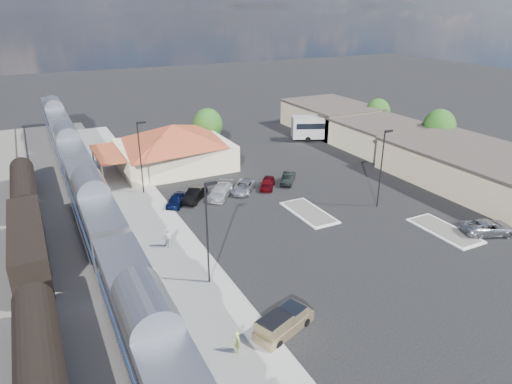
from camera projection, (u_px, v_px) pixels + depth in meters
name	position (u px, v px, depth m)	size (l,w,h in m)	color
ground	(287.00, 228.00, 47.47)	(280.00, 280.00, 0.00)	black
railbed	(64.00, 238.00, 45.29)	(16.00, 100.00, 0.12)	#4C4944
platform	(158.00, 227.00, 47.38)	(5.50, 92.00, 0.18)	gray
passenger_train	(94.00, 213.00, 44.01)	(3.00, 104.00, 5.55)	silver
freight_cars	(29.00, 246.00, 39.84)	(2.80, 46.00, 4.00)	black
station_depot	(173.00, 146.00, 64.21)	(18.35, 12.24, 6.20)	beige
buildings_east	(397.00, 140.00, 70.11)	(14.40, 51.40, 4.80)	#C6B28C
traffic_island_south	(309.00, 212.00, 50.76)	(3.30, 7.50, 0.21)	silver
traffic_island_north	(445.00, 230.00, 46.67)	(3.30, 7.50, 0.21)	silver
lamp_plat_s	(208.00, 226.00, 35.94)	(1.08, 0.25, 9.00)	black
lamp_plat_n	(141.00, 152.00, 54.12)	(1.08, 0.25, 9.00)	black
lamp_lot	(382.00, 162.00, 50.50)	(1.08, 0.25, 9.00)	black
tree_east_b	(439.00, 127.00, 69.99)	(4.94, 4.94, 6.96)	#382314
tree_east_c	(378.00, 112.00, 81.73)	(4.41, 4.41, 6.21)	#382314
tree_depot	(208.00, 125.00, 71.99)	(4.71, 4.71, 6.63)	#382314
pickup_truck	(284.00, 322.00, 32.03)	(5.16, 3.40, 1.68)	#93825A
suv	(488.00, 227.00, 45.86)	(2.49, 5.39, 1.50)	#9EA0A5
coach_bus	(330.00, 126.00, 77.79)	(12.88, 7.63, 4.12)	silver
person_a	(238.00, 342.00, 29.94)	(0.58, 0.38, 1.59)	#BDDA44
person_b	(167.00, 238.00, 42.99)	(0.92, 0.72, 1.89)	silver
parked_car_a	(176.00, 200.00, 52.56)	(1.60, 3.99, 1.36)	#0C173D
parked_car_b	(195.00, 195.00, 53.76)	(1.59, 4.55, 1.50)	black
parked_car_c	(221.00, 191.00, 54.85)	(2.10, 5.18, 1.50)	silver
parked_car_d	(244.00, 187.00, 56.46)	(2.21, 4.79, 1.33)	#9C9FA5
parked_car_e	(267.00, 183.00, 57.54)	(1.62, 4.03, 1.37)	maroon
parked_car_f	(288.00, 178.00, 59.13)	(1.43, 4.11, 1.36)	black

